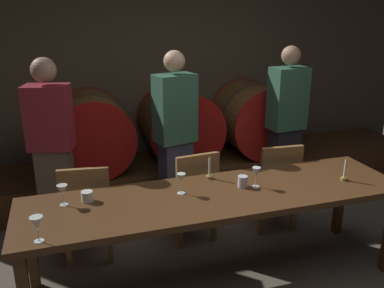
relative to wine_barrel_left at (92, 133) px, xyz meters
The scene contains 20 objects.
back_wall 1.22m from the wine_barrel_left, 29.25° to the left, with size 6.73×0.24×2.50m, color brown.
barrel_shelf 1.15m from the wine_barrel_left, ahead, with size 6.06×0.90×0.36m, color #4C2D16.
wine_barrel_left is the anchor object (origin of this frame).
wine_barrel_center 0.99m from the wine_barrel_left, ahead, with size 0.85×0.81×0.85m.
wine_barrel_right 1.94m from the wine_barrel_left, ahead, with size 0.85×0.81×0.85m.
dining_table 1.96m from the wine_barrel_left, 66.90° to the right, with size 2.91×0.76×0.75m.
chair_left 1.24m from the wine_barrel_left, 97.81° to the right, with size 0.45×0.45×0.88m.
chair_center 1.43m from the wine_barrel_left, 56.34° to the right, with size 0.44×0.44×0.88m.
chair_right 2.02m from the wine_barrel_left, 37.00° to the right, with size 0.43×0.43×0.88m.
guest_left 0.83m from the wine_barrel_left, 118.94° to the right, with size 0.43×0.33×1.69m.
guest_center 1.03m from the wine_barrel_left, 43.70° to the right, with size 0.43×0.32×1.71m.
guest_right 2.11m from the wine_barrel_left, 17.45° to the right, with size 0.40×0.27×1.71m.
candle_left 1.71m from the wine_barrel_left, 61.97° to the right, with size 0.05×0.05×0.20m.
candle_right 2.62m from the wine_barrel_left, 45.76° to the right, with size 0.05×0.05×0.19m.
wine_glass_far_left 2.16m from the wine_barrel_left, 103.12° to the right, with size 0.08×0.08×0.16m.
wine_glass_center_left 1.68m from the wine_barrel_left, 101.51° to the right, with size 0.07×0.07×0.15m.
wine_glass_center_right 1.79m from the wine_barrel_left, 73.50° to the right, with size 0.07×0.07×0.16m.
wine_glass_far_right 2.09m from the wine_barrel_left, 58.41° to the right, with size 0.07×0.07×0.16m.
cup_left 1.64m from the wine_barrel_left, 96.01° to the right, with size 0.08×0.08×0.08m, color white.
cup_right 2.01m from the wine_barrel_left, 60.24° to the right, with size 0.08×0.08×0.09m, color silver.
Camera 1 is at (-1.26, -2.33, 2.09)m, focal length 38.64 mm.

